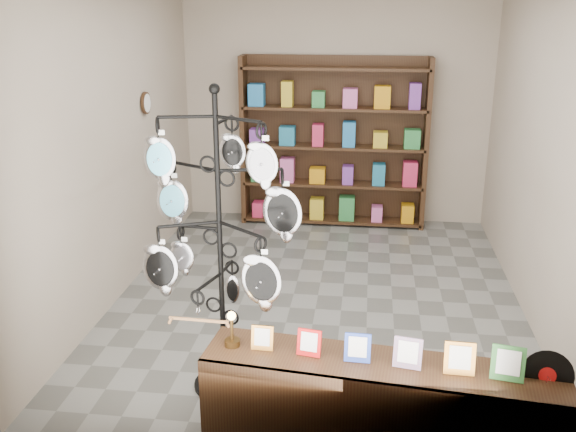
% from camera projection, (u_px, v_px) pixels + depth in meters
% --- Properties ---
extents(ground, '(5.00, 5.00, 0.00)m').
position_uv_depth(ground, '(318.00, 295.00, 6.55)').
color(ground, slate).
rests_on(ground, ground).
extents(room_envelope, '(5.00, 5.00, 5.00)m').
position_uv_depth(room_envelope, '(321.00, 115.00, 5.96)').
color(room_envelope, '#AE9E8C').
rests_on(room_envelope, ground).
extents(display_tree, '(1.19, 1.09, 2.34)m').
position_uv_depth(display_tree, '(219.00, 223.00, 4.59)').
color(display_tree, black).
rests_on(display_tree, ground).
extents(front_shelf, '(2.43, 0.74, 0.85)m').
position_uv_depth(front_shelf, '(380.00, 401.00, 4.32)').
color(front_shelf, black).
rests_on(front_shelf, ground).
extents(back_shelving, '(2.42, 0.36, 2.20)m').
position_uv_depth(back_shelving, '(334.00, 148.00, 8.38)').
color(back_shelving, black).
rests_on(back_shelving, ground).
extents(wall_clocks, '(0.03, 0.24, 0.84)m').
position_uv_depth(wall_clocks, '(148.00, 130.00, 7.06)').
color(wall_clocks, black).
rests_on(wall_clocks, ground).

